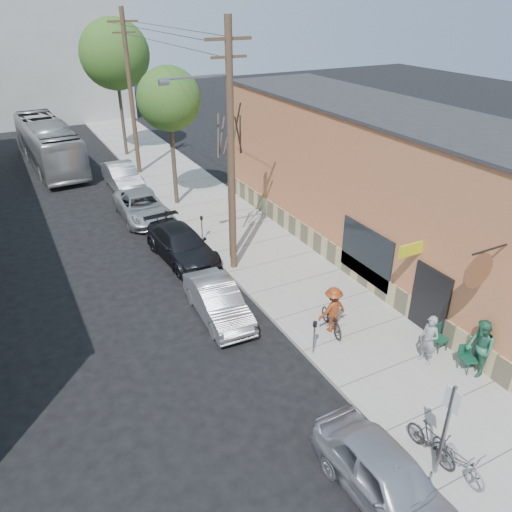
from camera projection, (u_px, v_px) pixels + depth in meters
name	position (u px, v px, depth m)	size (l,w,h in m)	color
ground	(250.00, 373.00, 15.96)	(120.00, 120.00, 0.00)	black
sidewalk	(227.00, 222.00, 26.30)	(4.50, 58.00, 0.15)	#A6A39A
cafe_building	(379.00, 184.00, 22.02)	(6.60, 20.20, 6.61)	#BB6E45
end_cap_building	(21.00, 53.00, 45.31)	(18.00, 8.00, 12.00)	#A9AAA4
sign_post	(447.00, 423.00, 11.68)	(0.07, 0.45, 2.80)	slate
parking_meter_near	(315.00, 332.00, 16.24)	(0.14, 0.14, 1.24)	slate
parking_meter_far	(202.00, 224.00, 23.89)	(0.14, 0.14, 1.24)	slate
utility_pole_near	(230.00, 149.00, 19.43)	(3.57, 0.28, 10.00)	#503A28
utility_pole_far	(131.00, 92.00, 31.12)	(1.80, 0.28, 10.00)	#503A28
tree_bare	(231.00, 205.00, 21.59)	(0.24, 0.24, 5.01)	#44392C
tree_leafy_mid	(169.00, 99.00, 25.94)	(3.33, 3.33, 7.45)	#44392C
tree_leafy_far	(115.00, 54.00, 34.10)	(4.75, 4.75, 9.34)	#44392C
patio_chair_a	(469.00, 359.00, 15.66)	(0.50, 0.50, 0.88)	#12402C
patio_chair_b	(440.00, 338.00, 16.59)	(0.50, 0.50, 0.88)	#12402C
patron_grey	(429.00, 340.00, 15.82)	(0.63, 0.41, 1.73)	gray
patron_green	(480.00, 348.00, 15.31)	(0.93, 0.72, 1.91)	#2A6A50
cyclist	(333.00, 309.00, 17.36)	(1.11, 0.64, 1.72)	maroon
cyclist_bike	(332.00, 319.00, 17.55)	(0.60, 1.72, 0.90)	black
parked_bike_a	(431.00, 442.00, 12.71)	(0.45, 1.59, 0.96)	black
parked_bike_b	(459.00, 458.00, 12.29)	(0.59, 1.69, 0.89)	slate
car_0	(387.00, 478.00, 11.62)	(1.73, 4.30, 1.46)	#B1B1B9
car_1	(218.00, 301.00, 18.43)	(1.44, 4.12, 1.36)	#AAABB2
car_2	(182.00, 245.00, 22.52)	(2.00, 4.92, 1.43)	black
car_3	(142.00, 207.00, 26.66)	(2.25, 4.88, 1.36)	#B0B4B8
car_4	(122.00, 176.00, 30.86)	(1.61, 4.61, 1.52)	#9CA1A4
bus	(49.00, 144.00, 34.40)	(2.66, 11.37, 3.17)	silver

